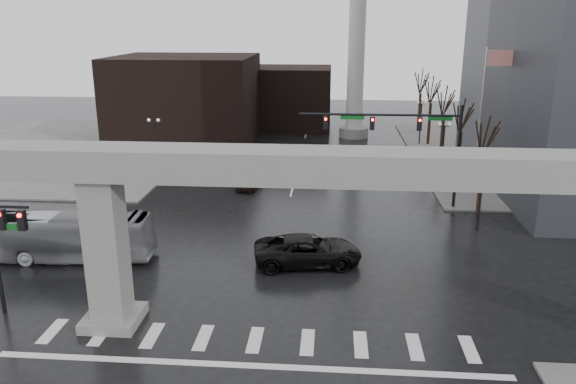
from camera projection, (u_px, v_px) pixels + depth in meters
name	position (u px, v px, depth m)	size (l,w,h in m)	color
ground	(258.00, 328.00, 26.57)	(160.00, 160.00, 0.00)	black
sidewalk_ne	(548.00, 158.00, 58.89)	(28.00, 36.00, 0.15)	slate
sidewalk_nw	(69.00, 150.00, 62.80)	(28.00, 36.00, 0.15)	slate
elevated_guideway	(284.00, 190.00, 24.45)	(48.00, 2.60, 8.70)	gray
building_far_left	(186.00, 99.00, 66.17)	(16.00, 14.00, 10.00)	black
building_far_mid	(293.00, 98.00, 75.09)	(10.00, 10.00, 8.00)	black
smokestack	(357.00, 25.00, 66.02)	(3.60, 3.60, 30.00)	beige
signal_mast_arm	(408.00, 133.00, 42.09)	(12.12, 0.43, 8.00)	black
signal_left_pole	(3.00, 237.00, 26.77)	(2.30, 0.30, 6.00)	black
flagpole_assembly	(485.00, 105.00, 44.16)	(2.06, 0.12, 12.00)	silver
lamp_right_0	(482.00, 182.00, 37.87)	(1.22, 0.32, 5.11)	black
lamp_right_1	(444.00, 140.00, 51.21)	(1.22, 0.32, 5.11)	black
lamp_right_2	(421.00, 115.00, 64.55)	(1.22, 0.32, 5.11)	black
lamp_left_0	(95.00, 174.00, 39.90)	(1.22, 0.32, 5.11)	black
lamp_left_1	(155.00, 135.00, 53.24)	(1.22, 0.32, 5.11)	black
lamp_left_2	(191.00, 112.00, 66.58)	(1.22, 0.32, 5.11)	black
tree_right_0	(482.00, 177.00, 41.82)	(1.09, 1.58, 7.50)	black
tree_right_1	(459.00, 152.00, 49.43)	(1.09, 1.61, 7.67)	black
tree_right_2	(442.00, 133.00, 57.03)	(1.10, 1.63, 7.85)	black
tree_right_3	(430.00, 119.00, 64.63)	(1.11, 1.66, 8.02)	black
tree_right_4	(420.00, 108.00, 72.23)	(1.12, 1.69, 8.19)	black
pickup_truck	(308.00, 251.00, 33.28)	(2.94, 6.37, 1.77)	black
city_bus	(65.00, 236.00, 33.86)	(2.47, 10.56, 2.94)	#9A9B9F
far_car	(249.00, 180.00, 48.65)	(1.69, 4.19, 1.43)	black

